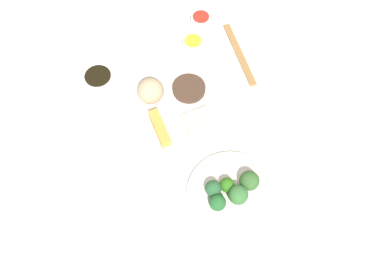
{
  "coord_description": "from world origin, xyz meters",
  "views": [
    {
      "loc": [
        0.67,
        -0.08,
        1.1
      ],
      "look_at": [
        0.08,
        0.02,
        0.06
      ],
      "focal_mm": 42.89,
      "sensor_mm": 36.0,
      "label": 1
    }
  ],
  "objects_px": {
    "broccoli_plate": "(233,194)",
    "soy_sauce_bowl": "(99,80)",
    "main_plate": "(175,112)",
    "chopsticks_pair": "(239,54)",
    "sauce_ramekin_hot_mustard": "(193,44)",
    "sauce_ramekin_sweet_and_sour": "(201,20)"
  },
  "relations": [
    {
      "from": "soy_sauce_bowl",
      "to": "sauce_ramekin_hot_mustard",
      "type": "distance_m",
      "value": 0.3
    },
    {
      "from": "broccoli_plate",
      "to": "main_plate",
      "type": "bearing_deg",
      "value": -158.37
    },
    {
      "from": "sauce_ramekin_hot_mustard",
      "to": "sauce_ramekin_sweet_and_sour",
      "type": "xyz_separation_m",
      "value": [
        -0.09,
        0.04,
        0.0
      ]
    },
    {
      "from": "sauce_ramekin_sweet_and_sour",
      "to": "chopsticks_pair",
      "type": "distance_m",
      "value": 0.17
    },
    {
      "from": "main_plate",
      "to": "sauce_ramekin_sweet_and_sour",
      "type": "height_order",
      "value": "sauce_ramekin_sweet_and_sour"
    },
    {
      "from": "chopsticks_pair",
      "to": "sauce_ramekin_hot_mustard",
      "type": "bearing_deg",
      "value": -112.77
    },
    {
      "from": "main_plate",
      "to": "soy_sauce_bowl",
      "type": "xyz_separation_m",
      "value": [
        -0.14,
        -0.2,
        0.01
      ]
    },
    {
      "from": "main_plate",
      "to": "soy_sauce_bowl",
      "type": "height_order",
      "value": "soy_sauce_bowl"
    },
    {
      "from": "chopsticks_pair",
      "to": "main_plate",
      "type": "bearing_deg",
      "value": -52.49
    },
    {
      "from": "main_plate",
      "to": "sauce_ramekin_sweet_and_sour",
      "type": "xyz_separation_m",
      "value": [
        -0.31,
        0.13,
        0.0
      ]
    },
    {
      "from": "broccoli_plate",
      "to": "sauce_ramekin_hot_mustard",
      "type": "bearing_deg",
      "value": -178.34
    },
    {
      "from": "main_plate",
      "to": "broccoli_plate",
      "type": "distance_m",
      "value": 0.28
    },
    {
      "from": "sauce_ramekin_hot_mustard",
      "to": "sauce_ramekin_sweet_and_sour",
      "type": "distance_m",
      "value": 0.1
    },
    {
      "from": "chopsticks_pair",
      "to": "broccoli_plate",
      "type": "bearing_deg",
      "value": -15.07
    },
    {
      "from": "soy_sauce_bowl",
      "to": "chopsticks_pair",
      "type": "xyz_separation_m",
      "value": [
        -0.03,
        0.42,
        -0.01
      ]
    },
    {
      "from": "main_plate",
      "to": "broccoli_plate",
      "type": "bearing_deg",
      "value": 21.63
    },
    {
      "from": "sauce_ramekin_hot_mustard",
      "to": "main_plate",
      "type": "bearing_deg",
      "value": -21.9
    },
    {
      "from": "main_plate",
      "to": "sauce_ramekin_hot_mustard",
      "type": "bearing_deg",
      "value": 158.1
    },
    {
      "from": "broccoli_plate",
      "to": "soy_sauce_bowl",
      "type": "relative_size",
      "value": 2.54
    },
    {
      "from": "sauce_ramekin_hot_mustard",
      "to": "chopsticks_pair",
      "type": "bearing_deg",
      "value": 67.23
    },
    {
      "from": "broccoli_plate",
      "to": "sauce_ramekin_hot_mustard",
      "type": "xyz_separation_m",
      "value": [
        -0.49,
        -0.01,
        0.01
      ]
    },
    {
      "from": "sauce_ramekin_sweet_and_sour",
      "to": "soy_sauce_bowl",
      "type": "bearing_deg",
      "value": -61.94
    }
  ]
}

